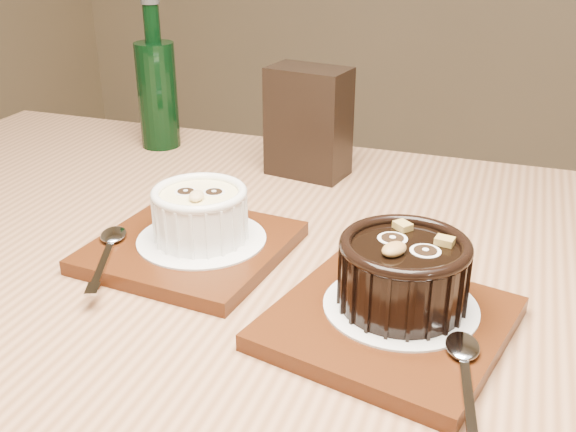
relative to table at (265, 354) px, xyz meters
name	(u,v)px	position (x,y,z in m)	size (l,w,h in m)	color
table	(265,354)	(0.00, 0.00, 0.00)	(1.23, 0.84, 0.75)	#91613F
tray_left	(192,247)	(-0.09, 0.02, 0.10)	(0.18, 0.18, 0.01)	#4B210C
doily_left	(202,239)	(-0.08, 0.02, 0.11)	(0.13, 0.13, 0.00)	white
ramekin_white	(200,212)	(-0.08, 0.02, 0.14)	(0.09, 0.09, 0.06)	white
spoon_left	(107,250)	(-0.15, -0.04, 0.11)	(0.03, 0.13, 0.01)	#B5B8BE
tray_right	(388,323)	(0.13, -0.05, 0.10)	(0.18, 0.18, 0.01)	#4B210C
doily_right	(401,306)	(0.14, -0.03, 0.11)	(0.13, 0.13, 0.00)	white
ramekin_dark	(403,270)	(0.14, -0.03, 0.14)	(0.11, 0.11, 0.06)	black
spoon_right	(466,375)	(0.20, -0.11, 0.11)	(0.03, 0.13, 0.01)	#B5B8BE
condiment_stand	(308,122)	(-0.05, 0.27, 0.16)	(0.10, 0.06, 0.14)	black
green_bottle	(157,91)	(-0.29, 0.30, 0.17)	(0.06, 0.06, 0.21)	black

